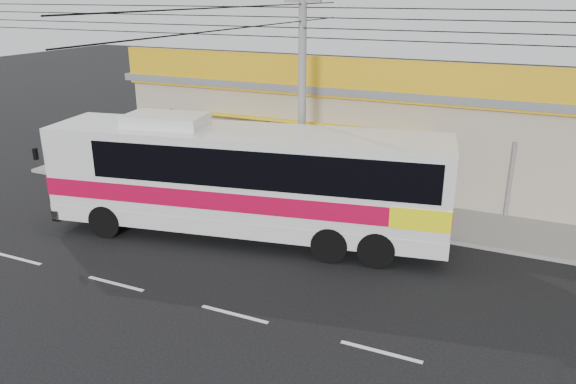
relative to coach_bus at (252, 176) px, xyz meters
name	(u,v)px	position (x,y,z in m)	size (l,w,h in m)	color
ground	(275,274)	(1.93, -2.22, -2.24)	(120.00, 120.00, 0.00)	black
sidewalk	(341,207)	(1.93, 3.78, -2.16)	(30.00, 3.20, 0.15)	gray
lane_markings	(235,314)	(1.93, -4.72, -2.24)	(50.00, 0.12, 0.01)	silver
storefront_building	(382,124)	(1.92, 9.32, 0.06)	(22.60, 9.20, 5.70)	#ADA18C
coach_bus	(252,176)	(0.00, 0.00, 0.00)	(13.86, 5.24, 4.18)	silver
motorbike_red	(199,165)	(-5.13, 4.51, -1.53)	(0.74, 2.13, 1.12)	maroon
motorbike_dark	(118,150)	(-10.16, 4.96, -1.51)	(0.55, 1.93, 1.16)	black
utility_pole	(303,21)	(0.89, 2.19, 4.93)	(34.00, 14.00, 8.70)	slate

